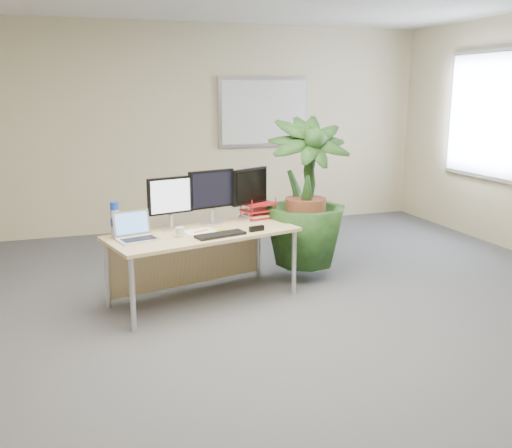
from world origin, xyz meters
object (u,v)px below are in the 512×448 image
object	(u,v)px
desk	(198,244)
floor_plant	(305,205)
monitor_left	(170,200)
laptop	(135,232)
monitor_right	(212,193)

from	to	relation	value
desk	floor_plant	distance (m)	1.18
monitor_left	laptop	distance (m)	0.47
desk	laptop	world-z (taller)	laptop
desk	monitor_right	world-z (taller)	monitor_right
floor_plant	monitor_left	size ratio (longest dim) A/B	3.21
desk	laptop	size ratio (longest dim) A/B	4.71
floor_plant	monitor_right	bearing A→B (deg)	-177.68
desk	monitor_right	distance (m)	0.49
floor_plant	monitor_left	xyz separation A→B (m)	(-1.35, -0.12, 0.15)
desk	floor_plant	xyz separation A→B (m)	(1.13, 0.22, 0.24)
floor_plant	laptop	world-z (taller)	floor_plant
floor_plant	monitor_left	distance (m)	1.36
monitor_left	monitor_right	xyz separation A→B (m)	(0.40, 0.08, 0.02)
desk	floor_plant	bearing A→B (deg)	11.10
monitor_left	monitor_right	distance (m)	0.41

